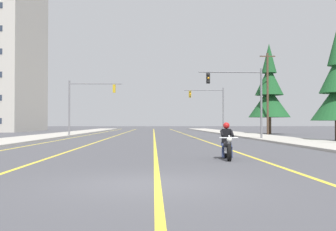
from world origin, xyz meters
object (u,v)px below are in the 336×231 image
object	(u,v)px
motorcycle_with_rider	(227,144)
traffic_signal_near_left	(85,99)
utility_pole_right_far	(268,92)
traffic_signal_near_right	(243,92)
traffic_signal_mid_right	(212,103)
conifer_tree_right_verge_far	(269,93)

from	to	relation	value
motorcycle_with_rider	traffic_signal_near_left	size ratio (longest dim) A/B	0.35
utility_pole_right_far	traffic_signal_near_right	bearing A→B (deg)	-112.53
traffic_signal_near_right	traffic_signal_mid_right	distance (m)	19.47
motorcycle_with_rider	utility_pole_right_far	size ratio (longest dim) A/B	0.21
utility_pole_right_far	conifer_tree_right_verge_far	xyz separation A→B (m)	(1.01, 2.85, 0.19)
traffic_signal_near_right	conifer_tree_right_verge_far	xyz separation A→B (m)	(7.58, 18.70, 1.36)
motorcycle_with_rider	traffic_signal_near_left	world-z (taller)	traffic_signal_near_left
utility_pole_right_far	conifer_tree_right_verge_far	bearing A→B (deg)	70.53
traffic_signal_near_right	traffic_signal_near_left	bearing A→B (deg)	144.64
traffic_signal_mid_right	traffic_signal_near_left	bearing A→B (deg)	-150.99
utility_pole_right_far	traffic_signal_near_left	bearing A→B (deg)	-167.34
motorcycle_with_rider	conifer_tree_right_verge_far	size ratio (longest dim) A/B	0.18
traffic_signal_near_left	traffic_signal_mid_right	bearing A→B (deg)	29.01
motorcycle_with_rider	conifer_tree_right_verge_far	bearing A→B (deg)	71.87
traffic_signal_near_right	traffic_signal_mid_right	bearing A→B (deg)	89.85
traffic_signal_near_left	motorcycle_with_rider	bearing A→B (deg)	-70.78
motorcycle_with_rider	traffic_signal_mid_right	world-z (taller)	traffic_signal_mid_right
traffic_signal_near_left	utility_pole_right_far	world-z (taller)	utility_pole_right_far
traffic_signal_near_left	utility_pole_right_far	bearing A→B (deg)	12.66
motorcycle_with_rider	traffic_signal_near_left	bearing A→B (deg)	109.22
motorcycle_with_rider	traffic_signal_near_right	distance (m)	20.20
traffic_signal_near_right	traffic_signal_near_left	world-z (taller)	same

